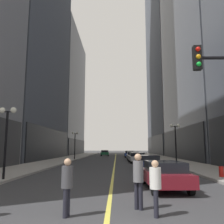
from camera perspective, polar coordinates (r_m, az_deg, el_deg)
The scene contains 20 objects.
ground_plane at distance 39.46m, azimuth 0.79°, elevation -11.46°, with size 200.00×200.00×0.00m, color #38383A.
sidewalk_left at distance 40.36m, azimuth -11.23°, elevation -11.12°, with size 4.50×78.00×0.15m, color #9E9991.
sidewalk_right at distance 40.25m, azimuth 12.85°, elevation -11.08°, with size 4.50×78.00×0.15m, color #9E9991.
lane_centre_stripe at distance 39.46m, azimuth 0.79°, elevation -11.45°, with size 0.16×70.00×0.01m, color #E5D64C.
building_left_far at distance 68.18m, azimuth -13.02°, elevation 4.33°, with size 11.95×26.00×34.03m.
building_right_mid at distance 48.46m, azimuth 22.67°, elevation 21.36°, with size 12.95×24.00×51.46m.
building_right_far at distance 71.77m, azimuth 15.10°, elevation 13.70°, with size 13.42×26.00×57.80m.
car_maroon at distance 12.09m, azimuth 12.48°, elevation -14.44°, with size 1.95×4.53×1.32m.
car_navy at distance 21.12m, azimuth 8.79°, elevation -11.94°, with size 1.88×4.21×1.32m.
car_silver at distance 31.06m, azimuth 6.02°, elevation -10.87°, with size 2.07×4.39×1.32m.
car_grey at distance 38.29m, azimuth 5.07°, elevation -10.43°, with size 1.90×4.50×1.32m.
car_blue at distance 47.54m, azimuth 4.20°, elevation -10.07°, with size 1.94×4.71×1.32m.
car_green at distance 55.48m, azimuth -1.76°, elevation -9.87°, with size 1.99×4.16×1.32m.
pedestrian_in_grey_suit at distance 8.06m, azimuth 6.40°, elevation -15.27°, with size 0.48×0.48×1.79m.
pedestrian_in_white_shirt at distance 7.35m, azimuth 10.51°, elevation -16.73°, with size 0.39×0.39×1.62m.
pedestrian_with_orange_bag at distance 7.35m, azimuth -10.85°, elevation -16.45°, with size 0.40×0.40×1.67m.
street_lamp_left_near at distance 15.62m, azimuth -24.19°, elevation -3.19°, with size 1.06×0.36×4.43m.
street_lamp_left_far at distance 38.09m, azimuth -8.98°, elevation -6.56°, with size 1.06×0.36×4.43m.
street_lamp_right_mid at distance 25.48m, azimuth 15.15°, elevation -5.43°, with size 1.06×0.36×4.43m.
fire_hydrant_right at distance 16.84m, azimuth 25.04°, elevation -13.23°, with size 0.28×0.28×0.80m, color red.
Camera 1 is at (0.28, -4.41, 2.00)m, focal length 37.64 mm.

